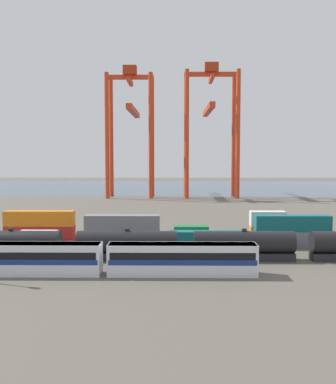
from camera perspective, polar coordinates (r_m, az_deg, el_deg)
ground_plane at (r=116.79m, az=5.98°, el=-2.86°), size 420.00×420.00×0.00m
harbour_water at (r=223.83m, az=3.45°, el=0.59°), size 400.00×110.00×0.01m
passenger_train at (r=58.37m, az=-7.82°, el=-8.02°), size 37.63×3.14×3.90m
freight_tank_row at (r=66.63m, az=9.36°, el=-6.48°), size 80.44×3.05×4.51m
shipping_container_0 at (r=78.58m, az=-15.73°, el=-5.57°), size 6.04×2.44×2.60m
shipping_container_1 at (r=75.86m, az=-5.64°, el=-5.78°), size 12.10×2.44×2.60m
shipping_container_2 at (r=75.45m, az=-5.66°, el=-3.83°), size 12.10×2.44×2.60m
shipping_container_3 at (r=75.60m, az=4.85°, el=-5.81°), size 12.10×2.44×2.60m
shipping_container_4 at (r=77.82m, az=15.08°, el=-5.65°), size 12.10×2.44×2.60m
shipping_container_5 at (r=77.42m, az=15.12°, el=-3.75°), size 12.10×2.44×2.60m
shipping_container_9 at (r=84.26m, az=-15.55°, el=-4.90°), size 12.10×2.44×2.60m
shipping_container_10 at (r=83.89m, az=-15.58°, el=-3.15°), size 12.10×2.44×2.60m
shipping_container_11 at (r=81.57m, az=-6.52°, el=-5.07°), size 6.04×2.44×2.60m
shipping_container_12 at (r=80.99m, az=2.88°, el=-5.12°), size 6.04×2.44×2.60m
shipping_container_13 at (r=82.56m, az=12.16°, el=-5.03°), size 6.04×2.44×2.60m
shipping_container_14 at (r=82.19m, az=12.19°, el=-3.24°), size 6.04×2.44×2.60m
gantry_crane_west at (r=172.12m, az=-4.58°, el=8.88°), size 16.91×39.59×47.11m
gantry_crane_central at (r=171.92m, az=5.26°, el=9.09°), size 19.41×39.86×48.08m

